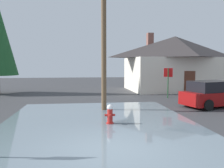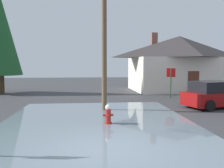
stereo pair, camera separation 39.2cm
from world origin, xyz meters
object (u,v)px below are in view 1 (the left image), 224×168
Objects in this scene: stop_sign_far at (168,77)px; parked_car at (213,94)px; utility_pole at (104,21)px; fire_hydrant at (110,115)px; house at (175,62)px.

parked_car is at bearing -70.37° from stop_sign_far.
utility_pole is 2.15× the size of parked_car.
fire_hydrant is at bearing -152.05° from parked_car.
utility_pole is at bearing -129.25° from house.
stop_sign_far is (5.38, 7.59, 1.22)m from fire_hydrant.
house is at bearing 63.69° from stop_sign_far.
stop_sign_far reaches higher than parked_car.
utility_pole is (0.03, 3.16, 4.49)m from fire_hydrant.
house reaches higher than parked_car.
house reaches higher than stop_sign_far.
fire_hydrant is 0.20× the size of parked_car.
fire_hydrant is 15.41m from house.
utility_pole is 0.96× the size of house.
parked_car reaches higher than fire_hydrant.
house reaches higher than fire_hydrant.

